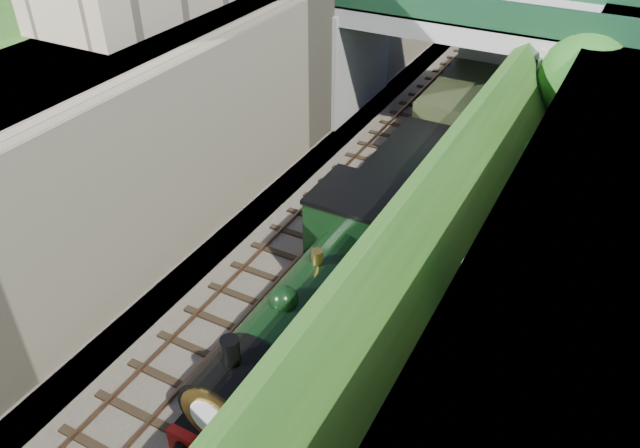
# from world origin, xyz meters

# --- Properties ---
(trackbed) EXTENTS (10.00, 90.00, 0.20)m
(trackbed) POSITION_xyz_m (0.00, 20.00, 0.10)
(trackbed) COLOR #473F38
(trackbed) RESTS_ON ground
(retaining_wall) EXTENTS (1.00, 90.00, 7.00)m
(retaining_wall) POSITION_xyz_m (-5.50, 20.00, 3.50)
(retaining_wall) COLOR #756B56
(retaining_wall) RESTS_ON ground
(street_plateau_left) EXTENTS (6.00, 90.00, 7.00)m
(street_plateau_left) POSITION_xyz_m (-9.00, 20.00, 3.50)
(street_plateau_left) COLOR #262628
(street_plateau_left) RESTS_ON ground
(embankment_slope) EXTENTS (4.76, 90.00, 6.36)m
(embankment_slope) POSITION_xyz_m (5.06, 17.02, 2.85)
(embankment_slope) COLOR #1E4714
(embankment_slope) RESTS_ON ground
(track_left) EXTENTS (2.50, 90.00, 0.20)m
(track_left) POSITION_xyz_m (-2.00, 20.00, 0.25)
(track_left) COLOR black
(track_left) RESTS_ON trackbed
(track_right) EXTENTS (2.50, 90.00, 0.20)m
(track_right) POSITION_xyz_m (1.20, 20.00, 0.25)
(track_right) COLOR black
(track_right) RESTS_ON trackbed
(road_bridge) EXTENTS (16.00, 6.40, 7.25)m
(road_bridge) POSITION_xyz_m (0.94, 24.00, 4.08)
(road_bridge) COLOR gray
(road_bridge) RESTS_ON ground
(tree) EXTENTS (3.60, 3.80, 6.60)m
(tree) POSITION_xyz_m (5.91, 21.31, 4.65)
(tree) COLOR black
(tree) RESTS_ON ground
(locomotive) EXTENTS (3.10, 10.23, 3.83)m
(locomotive) POSITION_xyz_m (1.20, 7.75, 1.89)
(locomotive) COLOR black
(locomotive) RESTS_ON trackbed
(tender) EXTENTS (2.70, 6.00, 3.05)m
(tender) POSITION_xyz_m (1.20, 15.11, 1.62)
(tender) COLOR black
(tender) RESTS_ON trackbed
(coach_front) EXTENTS (2.90, 18.00, 3.70)m
(coach_front) POSITION_xyz_m (1.20, 27.71, 2.05)
(coach_front) COLOR black
(coach_front) RESTS_ON trackbed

